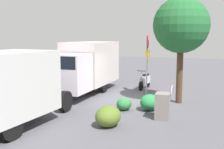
% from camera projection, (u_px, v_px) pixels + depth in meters
% --- Properties ---
extents(ground_plane, '(60.00, 60.00, 0.00)m').
position_uv_depth(ground_plane, '(129.00, 101.00, 13.83)').
color(ground_plane, '#4E4D54').
extents(box_truck_near, '(7.31, 2.36, 2.90)m').
position_uv_depth(box_truck_near, '(84.00, 65.00, 15.53)').
color(box_truck_near, black).
rests_on(box_truck_near, ground).
extents(motorcycle, '(1.81, 0.55, 1.20)m').
position_uv_depth(motorcycle, '(145.00, 80.00, 16.98)').
color(motorcycle, black).
rests_on(motorcycle, ground).
extents(stop_sign, '(0.71, 0.33, 3.29)m').
position_uv_depth(stop_sign, '(147.00, 55.00, 15.13)').
color(stop_sign, '#9E9EA3').
rests_on(stop_sign, ground).
extents(street_tree, '(2.64, 2.64, 5.06)m').
position_uv_depth(street_tree, '(181.00, 26.00, 12.90)').
color(street_tree, '#47301E').
rests_on(street_tree, ground).
extents(utility_cabinet, '(0.68, 0.58, 1.02)m').
position_uv_depth(utility_cabinet, '(162.00, 106.00, 10.70)').
color(utility_cabinet, slate).
rests_on(utility_cabinet, ground).
extents(bike_rack_hoop, '(0.85, 0.08, 0.85)m').
position_uv_depth(bike_rack_hoop, '(172.00, 93.00, 15.78)').
color(bike_rack_hoop, '#B7B7BC').
rests_on(bike_rack_hoop, ground).
extents(shrub_near_sign, '(1.10, 0.90, 0.75)m').
position_uv_depth(shrub_near_sign, '(108.00, 116.00, 9.81)').
color(shrub_near_sign, '#516824').
rests_on(shrub_near_sign, ground).
extents(shrub_mid_verge, '(1.02, 0.84, 0.70)m').
position_uv_depth(shrub_mid_verge, '(150.00, 102.00, 11.99)').
color(shrub_mid_verge, '#247C3F').
rests_on(shrub_mid_verge, ground).
extents(shrub_by_tree, '(0.80, 0.65, 0.54)m').
position_uv_depth(shrub_by_tree, '(124.00, 104.00, 12.03)').
color(shrub_by_tree, '#2B7138').
rests_on(shrub_by_tree, ground).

